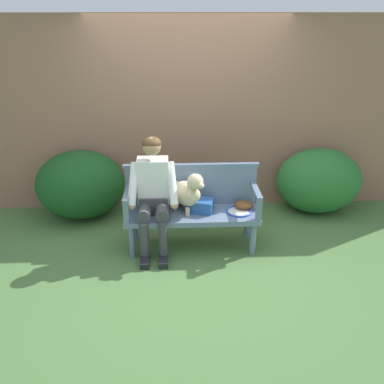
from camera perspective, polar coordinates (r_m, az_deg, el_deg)
ground_plane at (r=4.91m, az=0.00°, el=-7.37°), size 40.00×40.00×0.00m
brick_garden_fence at (r=5.61m, az=-0.57°, el=10.58°), size 8.00×0.30×2.51m
hedge_bush_mid_right at (r=5.80m, az=17.01°, el=1.49°), size 1.13×0.83×0.88m
hedge_bush_far_left at (r=5.61m, az=-15.06°, el=1.01°), size 1.15×0.98×0.89m
garden_bench at (r=4.73m, az=0.00°, el=-3.44°), size 1.51×0.51×0.44m
bench_backrest at (r=4.80m, az=-0.12°, el=1.15°), size 1.55×0.06×0.50m
bench_armrest_left_end at (r=4.56m, az=-8.95°, el=-1.17°), size 0.06×0.51×0.28m
bench_armrest_right_end at (r=4.61m, az=8.94°, el=-0.84°), size 0.06×0.51×0.28m
person_seated at (r=4.57m, az=-5.36°, el=0.10°), size 0.56×0.66×1.31m
dog_on_bench at (r=4.60m, az=-0.50°, el=0.02°), size 0.41×0.46×0.50m
tennis_racket at (r=4.75m, az=6.56°, el=-2.49°), size 0.39×0.57×0.03m
baseball_glove at (r=4.80m, az=7.11°, el=-1.76°), size 0.25×0.22×0.09m
sports_bag at (r=4.70m, az=1.17°, el=-1.85°), size 0.32×0.27×0.14m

